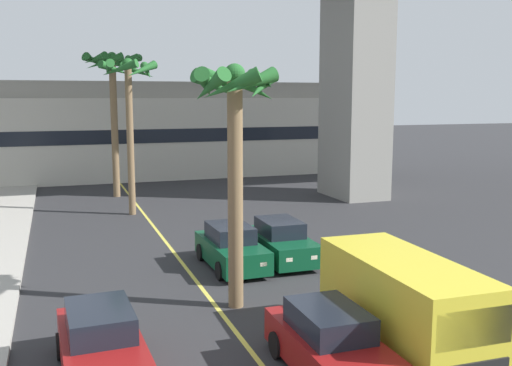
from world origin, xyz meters
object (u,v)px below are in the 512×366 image
Objects in this scene: car_queue_second at (231,248)px; car_queue_third at (101,346)px; car_queue_front at (281,242)px; palm_tree_near_median at (129,91)px; palm_tree_mid_median at (236,119)px; delivery_van at (403,303)px; car_queue_fourth at (331,345)px; palm_tree_far_median at (113,79)px.

car_queue_second and car_queue_third have the same top height.
palm_tree_near_median reaches higher than car_queue_front.
palm_tree_near_median is (2.98, 17.95, 5.78)m from car_queue_third.
delivery_van is at bearing -57.07° from palm_tree_mid_median.
delivery_van is (6.98, -1.21, 0.57)m from car_queue_third.
car_queue_fourth is 6.89m from palm_tree_mid_median.
palm_tree_mid_median is (1.17, -14.77, -0.93)m from palm_tree_near_median.
car_queue_third is (-7.19, -7.28, 0.00)m from car_queue_front.
palm_tree_far_median is at bearing 98.07° from car_queue_second.
car_queue_front is 0.58× the size of palm_tree_mid_median.
car_queue_fourth is 0.58× the size of palm_tree_mid_median.
car_queue_second is 0.51× the size of palm_tree_near_median.
palm_tree_mid_median is at bearing -85.49° from palm_tree_near_median.
car_queue_second is at bearing 75.43° from palm_tree_mid_median.
delivery_van is at bearing -78.19° from palm_tree_near_median.
palm_tree_near_median is at bearing -88.00° from palm_tree_far_median.
car_queue_third is at bearing -96.61° from palm_tree_far_median.
car_queue_fourth is (-2.35, -8.95, 0.00)m from car_queue_front.
car_queue_front is 12.84m from palm_tree_near_median.
car_queue_third is at bearing -142.50° from palm_tree_mid_median.
palm_tree_near_median is at bearing 101.30° from car_queue_second.
car_queue_fourth is 2.27m from delivery_van.
palm_tree_far_median is at bearing 93.79° from palm_tree_mid_median.
palm_tree_near_median is 5.98m from palm_tree_far_median.
car_queue_third is 0.58× the size of palm_tree_mid_median.
palm_tree_near_median is 1.14× the size of palm_tree_mid_median.
delivery_van is (2.15, 0.46, 0.57)m from car_queue_fourth.
car_queue_front is 0.51× the size of palm_tree_near_median.
palm_tree_near_median reaches higher than palm_tree_mid_median.
palm_tree_far_median reaches higher than car_queue_fourth.
palm_tree_far_median is (-1.37, 20.70, 1.66)m from palm_tree_mid_median.
palm_tree_mid_median is at bearing -86.21° from palm_tree_far_median.
palm_tree_mid_median reaches higher than car_queue_second.
palm_tree_mid_median reaches higher than car_queue_front.
palm_tree_mid_median is at bearing -104.57° from car_queue_second.
car_queue_front is 0.99× the size of car_queue_third.
car_queue_second is 0.58× the size of palm_tree_mid_median.
car_queue_fourth is 0.51× the size of palm_tree_near_median.
car_queue_fourth is 26.44m from palm_tree_far_median.
palm_tree_far_median is (-4.42, 16.60, 6.51)m from car_queue_front.
car_queue_third is at bearing 170.18° from delivery_van.
car_queue_second is 12.51m from palm_tree_near_median.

